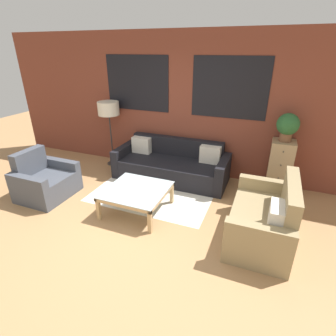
{
  "coord_description": "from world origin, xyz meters",
  "views": [
    {
      "loc": [
        1.74,
        -2.63,
        2.46
      ],
      "look_at": [
        0.2,
        1.25,
        0.55
      ],
      "focal_mm": 28.0,
      "sensor_mm": 36.0,
      "label": 1
    }
  ],
  "objects_px": {
    "couch_dark": "(172,165)",
    "drawer_cabinet": "(280,167)",
    "coffee_table": "(137,192)",
    "settee_vintage": "(264,219)",
    "potted_plant": "(288,126)",
    "armchair_corner": "(45,182)",
    "floor_lamp": "(109,110)"
  },
  "relations": [
    {
      "from": "couch_dark",
      "to": "coffee_table",
      "type": "relative_size",
      "value": 2.38
    },
    {
      "from": "potted_plant",
      "to": "settee_vintage",
      "type": "bearing_deg",
      "value": -95.74
    },
    {
      "from": "couch_dark",
      "to": "settee_vintage",
      "type": "distance_m",
      "value": 2.29
    },
    {
      "from": "settee_vintage",
      "to": "coffee_table",
      "type": "height_order",
      "value": "settee_vintage"
    },
    {
      "from": "drawer_cabinet",
      "to": "potted_plant",
      "type": "height_order",
      "value": "potted_plant"
    },
    {
      "from": "couch_dark",
      "to": "potted_plant",
      "type": "bearing_deg",
      "value": 5.64
    },
    {
      "from": "settee_vintage",
      "to": "potted_plant",
      "type": "height_order",
      "value": "potted_plant"
    },
    {
      "from": "couch_dark",
      "to": "coffee_table",
      "type": "bearing_deg",
      "value": -93.67
    },
    {
      "from": "coffee_table",
      "to": "potted_plant",
      "type": "distance_m",
      "value": 2.78
    },
    {
      "from": "coffee_table",
      "to": "drawer_cabinet",
      "type": "bearing_deg",
      "value": 36.23
    },
    {
      "from": "armchair_corner",
      "to": "drawer_cabinet",
      "type": "relative_size",
      "value": 0.93
    },
    {
      "from": "couch_dark",
      "to": "drawer_cabinet",
      "type": "relative_size",
      "value": 2.3
    },
    {
      "from": "potted_plant",
      "to": "couch_dark",
      "type": "bearing_deg",
      "value": -174.36
    },
    {
      "from": "couch_dark",
      "to": "drawer_cabinet",
      "type": "height_order",
      "value": "drawer_cabinet"
    },
    {
      "from": "coffee_table",
      "to": "floor_lamp",
      "type": "xyz_separation_m",
      "value": [
        -1.44,
        1.53,
        0.9
      ]
    },
    {
      "from": "potted_plant",
      "to": "armchair_corner",
      "type": "bearing_deg",
      "value": -156.2
    },
    {
      "from": "settee_vintage",
      "to": "armchair_corner",
      "type": "height_order",
      "value": "settee_vintage"
    },
    {
      "from": "coffee_table",
      "to": "potted_plant",
      "type": "bearing_deg",
      "value": 36.23
    },
    {
      "from": "settee_vintage",
      "to": "floor_lamp",
      "type": "relative_size",
      "value": 0.98
    },
    {
      "from": "settee_vintage",
      "to": "coffee_table",
      "type": "distance_m",
      "value": 1.97
    },
    {
      "from": "couch_dark",
      "to": "settee_vintage",
      "type": "height_order",
      "value": "settee_vintage"
    },
    {
      "from": "coffee_table",
      "to": "floor_lamp",
      "type": "height_order",
      "value": "floor_lamp"
    },
    {
      "from": "armchair_corner",
      "to": "potted_plant",
      "type": "height_order",
      "value": "potted_plant"
    },
    {
      "from": "settee_vintage",
      "to": "armchair_corner",
      "type": "xyz_separation_m",
      "value": [
        -3.73,
        -0.2,
        -0.03
      ]
    },
    {
      "from": "armchair_corner",
      "to": "coffee_table",
      "type": "xyz_separation_m",
      "value": [
        1.77,
        0.16,
        0.07
      ]
    },
    {
      "from": "couch_dark",
      "to": "settee_vintage",
      "type": "relative_size",
      "value": 1.62
    },
    {
      "from": "couch_dark",
      "to": "floor_lamp",
      "type": "bearing_deg",
      "value": 173.23
    },
    {
      "from": "drawer_cabinet",
      "to": "settee_vintage",
      "type": "bearing_deg",
      "value": -95.74
    },
    {
      "from": "drawer_cabinet",
      "to": "coffee_table",
      "type": "bearing_deg",
      "value": -143.77
    },
    {
      "from": "couch_dark",
      "to": "settee_vintage",
      "type": "xyz_separation_m",
      "value": [
        1.88,
        -1.31,
        0.04
      ]
    },
    {
      "from": "couch_dark",
      "to": "drawer_cabinet",
      "type": "distance_m",
      "value": 2.05
    },
    {
      "from": "couch_dark",
      "to": "floor_lamp",
      "type": "relative_size",
      "value": 1.59
    }
  ]
}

